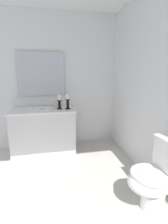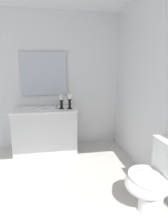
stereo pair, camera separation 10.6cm
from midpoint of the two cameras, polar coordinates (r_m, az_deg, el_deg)
name	(u,v)px [view 1 (the left image)]	position (r m, az deg, el deg)	size (l,w,h in m)	color
floor	(62,183)	(2.41, -8.82, -22.62)	(2.55, 2.38, 0.02)	beige
wall_back	(152,86)	(2.35, 20.71, 8.11)	(2.55, 0.04, 2.45)	white
wall_left	(54,82)	(3.25, -10.99, 9.78)	(0.04, 2.38, 2.45)	white
vanity_cabinet	(44,131)	(3.09, -14.33, -6.27)	(0.58, 1.09, 0.79)	silver
sink_basin	(43,111)	(2.99, -14.68, 0.20)	(0.40, 0.40, 0.24)	white
mirror	(41,74)	(3.20, -15.15, 12.20)	(0.02, 0.81, 0.77)	silver
candle_holder_tall	(68,101)	(2.90, -6.55, 3.60)	(0.09, 0.09, 0.25)	black
candle_holder_short	(59,101)	(2.93, -9.30, 3.53)	(0.09, 0.09, 0.25)	black
toilet	(156,177)	(1.96, 21.54, -19.55)	(0.39, 0.54, 0.75)	white
bath_mat	(45,171)	(2.68, -14.29, -18.52)	(0.60, 0.44, 0.02)	silver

